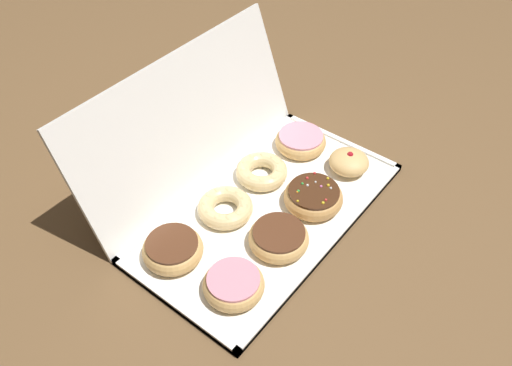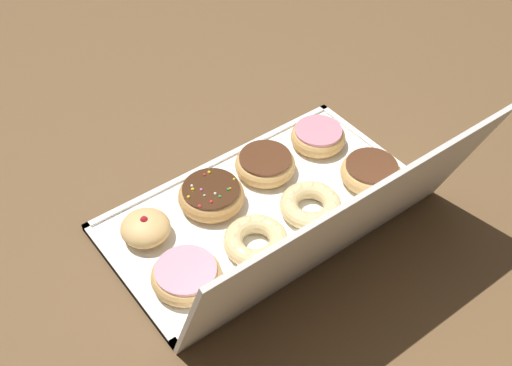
{
  "view_description": "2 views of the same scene",
  "coord_description": "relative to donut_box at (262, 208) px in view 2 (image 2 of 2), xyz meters",
  "views": [
    {
      "loc": [
        -0.59,
        -0.43,
        0.8
      ],
      "look_at": [
        0.02,
        0.05,
        0.04
      ],
      "focal_mm": 36.85,
      "sensor_mm": 36.0,
      "label": 1
    },
    {
      "loc": [
        0.5,
        0.65,
        0.88
      ],
      "look_at": [
        -0.01,
        -0.03,
        0.04
      ],
      "focal_mm": 45.93,
      "sensor_mm": 36.0,
      "label": 2
    }
  ],
  "objects": [
    {
      "name": "pink_frosted_donut_7",
      "position": [
        0.2,
        0.06,
        0.02
      ],
      "size": [
        0.12,
        0.12,
        0.04
      ],
      "color": "tan",
      "rests_on": "donut_box"
    },
    {
      "name": "sprinkle_donut_2",
      "position": [
        0.07,
        -0.06,
        0.03
      ],
      "size": [
        0.12,
        0.12,
        0.04
      ],
      "color": "tan",
      "rests_on": "donut_box"
    },
    {
      "name": "chocolate_frosted_donut_4",
      "position": [
        -0.2,
        0.07,
        0.03
      ],
      "size": [
        0.11,
        0.11,
        0.04
      ],
      "color": "tan",
      "rests_on": "donut_box"
    },
    {
      "name": "cruller_donut_5",
      "position": [
        -0.06,
        0.06,
        0.02
      ],
      "size": [
        0.11,
        0.11,
        0.03
      ],
      "color": "#EACC8C",
      "rests_on": "donut_box"
    },
    {
      "name": "box_lid_open",
      "position": [
        0.0,
        0.21,
        0.13
      ],
      "size": [
        0.57,
        0.11,
        0.27
      ],
      "primitive_type": "cube",
      "rotation": [
        1.21,
        0.0,
        0.0
      ],
      "color": "white",
      "rests_on": "ground"
    },
    {
      "name": "cruller_donut_6",
      "position": [
        0.07,
        0.07,
        0.02
      ],
      "size": [
        0.11,
        0.11,
        0.04
      ],
      "color": "#EACC8C",
      "rests_on": "donut_box"
    },
    {
      "name": "ground_plane",
      "position": [
        0.0,
        0.0,
        -0.01
      ],
      "size": [
        3.0,
        3.0,
        0.0
      ],
      "primitive_type": "plane",
      "color": "brown"
    },
    {
      "name": "donut_box",
      "position": [
        0.0,
        0.0,
        0.0
      ],
      "size": [
        0.57,
        0.3,
        0.01
      ],
      "color": "white",
      "rests_on": "ground"
    },
    {
      "name": "jelly_filled_donut_3",
      "position": [
        0.2,
        -0.06,
        0.03
      ],
      "size": [
        0.09,
        0.09,
        0.05
      ],
      "color": "#E5B770",
      "rests_on": "donut_box"
    },
    {
      "name": "pink_frosted_donut_0",
      "position": [
        -0.19,
        -0.07,
        0.02
      ],
      "size": [
        0.11,
        0.11,
        0.04
      ],
      "color": "tan",
      "rests_on": "donut_box"
    },
    {
      "name": "chocolate_frosted_donut_1",
      "position": [
        -0.06,
        -0.07,
        0.02
      ],
      "size": [
        0.12,
        0.12,
        0.04
      ],
      "color": "tan",
      "rests_on": "donut_box"
    }
  ]
}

